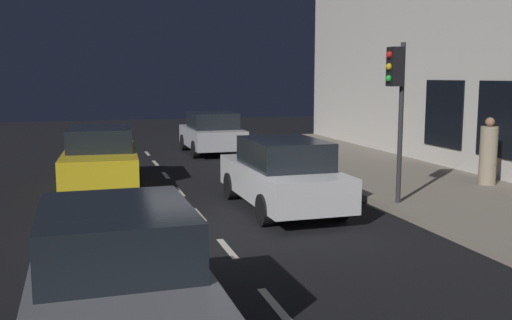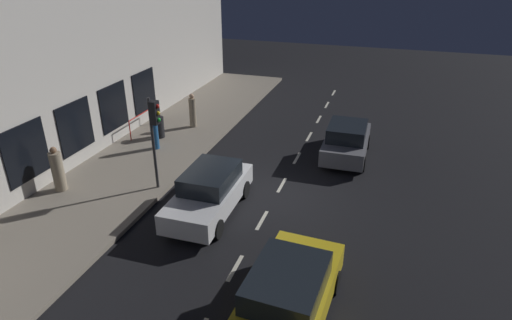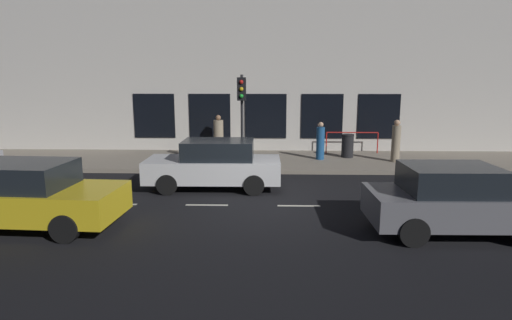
{
  "view_description": "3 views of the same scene",
  "coord_description": "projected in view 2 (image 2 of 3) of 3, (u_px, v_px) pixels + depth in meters",
  "views": [
    {
      "loc": [
        -2.28,
        -10.44,
        2.95
      ],
      "look_at": [
        1.31,
        1.7,
        1.12
      ],
      "focal_mm": 40.84,
      "sensor_mm": 36.0,
      "label": 1
    },
    {
      "loc": [
        -3.65,
        13.47,
        8.21
      ],
      "look_at": [
        0.58,
        0.47,
        1.67
      ],
      "focal_mm": 30.54,
      "sensor_mm": 36.0,
      "label": 2
    },
    {
      "loc": [
        -11.43,
        -0.13,
        3.51
      ],
      "look_at": [
        0.7,
        0.23,
        1.17
      ],
      "focal_mm": 29.63,
      "sensor_mm": 36.0,
      "label": 3
    }
  ],
  "objects": [
    {
      "name": "pedestrian_0",
      "position": [
        58.0,
        171.0,
        16.02
      ],
      "size": [
        0.59,
        0.59,
        1.75
      ],
      "rotation": [
        0.0,
        0.0,
        5.83
      ],
      "color": "gray",
      "rests_on": "sidewalk"
    },
    {
      "name": "parked_car_2",
      "position": [
        210.0,
        192.0,
        14.94
      ],
      "size": [
        1.89,
        4.32,
        1.58
      ],
      "rotation": [
        0.0,
        0.0,
        0.01
      ],
      "color": "silver",
      "rests_on": "ground"
    },
    {
      "name": "parked_car_3",
      "position": [
        347.0,
        141.0,
        18.98
      ],
      "size": [
        1.92,
        3.91,
        1.58
      ],
      "rotation": [
        0.0,
        0.0,
        3.15
      ],
      "color": "slate",
      "rests_on": "ground"
    },
    {
      "name": "parked_car_0",
      "position": [
        288.0,
        295.0,
        10.44
      ],
      "size": [
        2.15,
        4.42,
        1.58
      ],
      "rotation": [
        0.0,
        0.0,
        3.09
      ],
      "color": "gold",
      "rests_on": "ground"
    },
    {
      "name": "ground_plane",
      "position": [
        275.0,
        198.0,
        16.12
      ],
      "size": [
        60.0,
        60.0,
        0.0
      ],
      "primitive_type": "plane",
      "color": "black"
    },
    {
      "name": "pedestrian_2",
      "position": [
        193.0,
        111.0,
        21.94
      ],
      "size": [
        0.41,
        0.41,
        1.73
      ],
      "rotation": [
        0.0,
        0.0,
        3.33
      ],
      "color": "gray",
      "rests_on": "sidewalk"
    },
    {
      "name": "red_railing",
      "position": [
        143.0,
        117.0,
        21.35
      ],
      "size": [
        0.05,
        2.4,
        0.97
      ],
      "color": "red",
      "rests_on": "sidewalk"
    },
    {
      "name": "lane_centre_line",
      "position": [
        282.0,
        185.0,
        16.98
      ],
      "size": [
        0.12,
        27.2,
        0.01
      ],
      "color": "beige",
      "rests_on": "ground"
    },
    {
      "name": "traffic_light",
      "position": [
        154.0,
        124.0,
        15.39
      ],
      "size": [
        0.45,
        0.32,
        3.52
      ],
      "color": "#2D2D30",
      "rests_on": "sidewalk"
    },
    {
      "name": "sidewalk",
      "position": [
        128.0,
        172.0,
        17.83
      ],
      "size": [
        4.5,
        32.0,
        0.15
      ],
      "color": "gray",
      "rests_on": "ground"
    },
    {
      "name": "pedestrian_1",
      "position": [
        154.0,
        133.0,
        19.49
      ],
      "size": [
        0.37,
        0.37,
        1.59
      ],
      "rotation": [
        0.0,
        0.0,
        0.08
      ],
      "color": "#1E5189",
      "rests_on": "sidewalk"
    },
    {
      "name": "building_facade",
      "position": [
        56.0,
        61.0,
        16.66
      ],
      "size": [
        0.65,
        32.0,
        8.91
      ],
      "color": "beige",
      "rests_on": "ground"
    },
    {
      "name": "trash_bin",
      "position": [
        159.0,
        127.0,
        20.8
      ],
      "size": [
        0.54,
        0.54,
        1.01
      ],
      "color": "black",
      "rests_on": "sidewalk"
    }
  ]
}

